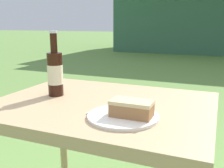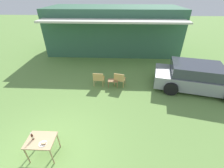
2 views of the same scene
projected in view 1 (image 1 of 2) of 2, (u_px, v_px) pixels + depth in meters
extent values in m
cube|color=tan|center=(102.00, 107.00, 1.02)|extent=(0.83, 0.64, 0.04)
cylinder|color=tan|center=(64.00, 145.00, 1.49)|extent=(0.04, 0.04, 0.69)
cylinder|color=white|center=(123.00, 116.00, 0.84)|extent=(0.23, 0.23, 0.01)
cube|color=#9E6B42|center=(132.00, 110.00, 0.83)|extent=(0.13, 0.07, 0.04)
cube|color=#DBBC89|center=(132.00, 102.00, 0.82)|extent=(0.13, 0.07, 0.01)
cylinder|color=black|center=(55.00, 74.00, 1.09)|extent=(0.06, 0.06, 0.18)
cylinder|color=black|center=(54.00, 43.00, 1.06)|extent=(0.03, 0.03, 0.08)
cylinder|color=silver|center=(53.00, 32.00, 1.05)|extent=(0.03, 0.03, 0.01)
cylinder|color=beige|center=(55.00, 74.00, 1.09)|extent=(0.06, 0.06, 0.08)
cube|color=silver|center=(111.00, 115.00, 0.86)|extent=(0.16, 0.05, 0.01)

